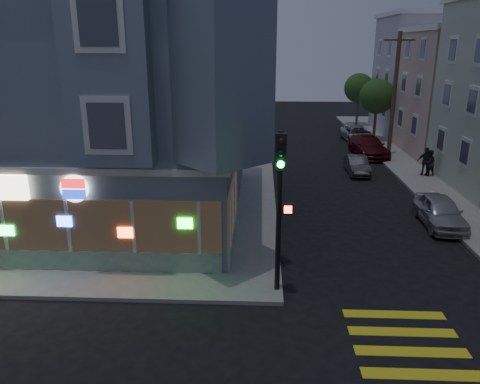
# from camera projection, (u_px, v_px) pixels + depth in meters

# --- Properties ---
(ground) EXTENTS (120.00, 120.00, 0.00)m
(ground) POSITION_uv_depth(u_px,v_px,m) (184.00, 340.00, 13.67)
(ground) COLOR black
(ground) RESTS_ON ground
(sidewalk_nw) EXTENTS (33.00, 42.00, 0.15)m
(sidewalk_nw) POSITION_uv_depth(u_px,v_px,m) (58.00, 155.00, 36.14)
(sidewalk_nw) COLOR gray
(sidewalk_nw) RESTS_ON ground
(corner_building) EXTENTS (14.60, 14.60, 11.40)m
(corner_building) POSITION_uv_depth(u_px,v_px,m) (93.00, 97.00, 22.64)
(corner_building) COLOR slate
(corner_building) RESTS_ON sidewalk_nw
(row_house_d) EXTENTS (12.00, 8.60, 10.50)m
(row_house_d) POSITION_uv_depth(u_px,v_px,m) (447.00, 76.00, 43.58)
(row_house_d) COLOR #B3ABBC
(row_house_d) RESTS_ON sidewalk_ne
(utility_pole) EXTENTS (2.20, 0.30, 9.00)m
(utility_pole) POSITION_uv_depth(u_px,v_px,m) (394.00, 93.00, 34.56)
(utility_pole) COLOR #4C3826
(utility_pole) RESTS_ON sidewalk_ne
(street_tree_near) EXTENTS (3.00, 3.00, 5.30)m
(street_tree_near) POSITION_uv_depth(u_px,v_px,m) (377.00, 96.00, 40.53)
(street_tree_near) COLOR #4C3826
(street_tree_near) RESTS_ON sidewalk_ne
(street_tree_far) EXTENTS (3.00, 3.00, 5.30)m
(street_tree_far) POSITION_uv_depth(u_px,v_px,m) (359.00, 88.00, 48.14)
(street_tree_far) COLOR #4C3826
(street_tree_far) RESTS_ON sidewalk_ne
(pedestrian_a) EXTENTS (0.98, 0.87, 1.68)m
(pedestrian_a) POSITION_uv_depth(u_px,v_px,m) (429.00, 163.00, 30.00)
(pedestrian_a) COLOR black
(pedestrian_a) RESTS_ON sidewalk_ne
(pedestrian_b) EXTENTS (1.13, 0.60, 1.84)m
(pedestrian_b) POSITION_uv_depth(u_px,v_px,m) (426.00, 162.00, 30.02)
(pedestrian_b) COLOR #25232B
(pedestrian_b) RESTS_ON sidewalk_ne
(parked_car_a) EXTENTS (1.84, 4.26, 1.43)m
(parked_car_a) POSITION_uv_depth(u_px,v_px,m) (440.00, 211.00, 22.10)
(parked_car_a) COLOR #ADAFB5
(parked_car_a) RESTS_ON ground
(parked_car_b) EXTENTS (1.29, 3.61, 1.18)m
(parked_car_b) POSITION_uv_depth(u_px,v_px,m) (357.00, 165.00, 31.12)
(parked_car_b) COLOR #383A3D
(parked_car_b) RESTS_ON ground
(parked_car_c) EXTENTS (2.65, 5.39, 1.51)m
(parked_car_c) POSITION_uv_depth(u_px,v_px,m) (369.00, 146.00, 35.98)
(parked_car_c) COLOR #501213
(parked_car_c) RESTS_ON ground
(parked_car_d) EXTENTS (2.64, 4.98, 1.33)m
(parked_car_d) POSITION_uv_depth(u_px,v_px,m) (357.00, 134.00, 41.40)
(parked_car_d) COLOR #AFB6BB
(parked_car_d) RESTS_ON ground
(traffic_signal) EXTENTS (0.64, 0.62, 5.54)m
(traffic_signal) POSITION_uv_depth(u_px,v_px,m) (280.00, 187.00, 14.98)
(traffic_signal) COLOR black
(traffic_signal) RESTS_ON sidewalk_nw
(fire_hydrant) EXTENTS (0.41, 0.24, 0.71)m
(fire_hydrant) POSITION_uv_depth(u_px,v_px,m) (432.00, 197.00, 24.84)
(fire_hydrant) COLOR white
(fire_hydrant) RESTS_ON sidewalk_ne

